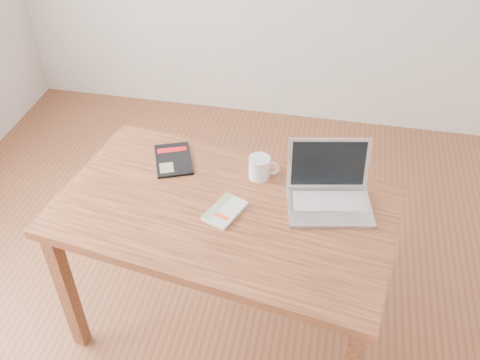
% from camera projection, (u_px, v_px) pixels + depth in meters
% --- Properties ---
extents(room, '(4.04, 4.04, 2.70)m').
position_uv_depth(room, '(238.00, 94.00, 1.54)').
color(room, brown).
rests_on(room, ground).
extents(desk, '(1.40, 0.93, 0.75)m').
position_uv_depth(desk, '(225.00, 225.00, 2.11)').
color(desk, brown).
rests_on(desk, ground).
extents(white_guidebook, '(0.16, 0.20, 0.02)m').
position_uv_depth(white_guidebook, '(225.00, 211.00, 2.03)').
color(white_guidebook, silver).
rests_on(white_guidebook, desk).
extents(black_guidebook, '(0.22, 0.26, 0.01)m').
position_uv_depth(black_guidebook, '(173.00, 160.00, 2.28)').
color(black_guidebook, black).
rests_on(black_guidebook, desk).
extents(laptop, '(0.36, 0.32, 0.22)m').
position_uv_depth(laptop, '(329.00, 191.00, 2.06)').
color(laptop, silver).
rests_on(laptop, desk).
extents(coffee_mug, '(0.13, 0.09, 0.09)m').
position_uv_depth(coffee_mug, '(260.00, 167.00, 2.17)').
color(coffee_mug, white).
rests_on(coffee_mug, desk).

